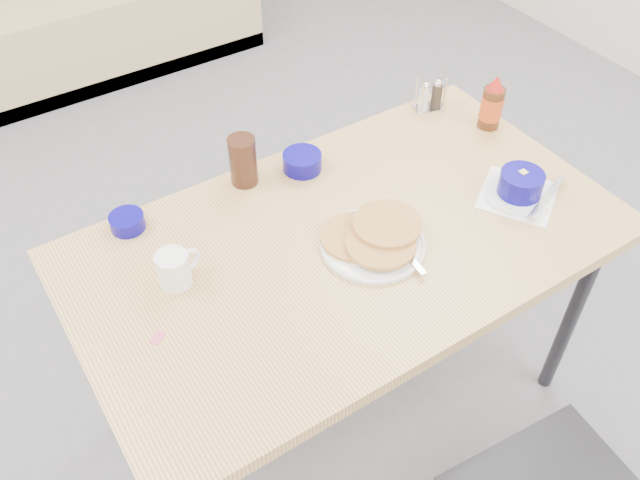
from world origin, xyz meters
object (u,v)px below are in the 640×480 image
pancake_plate (373,239)px  creamer_bowl (127,222)px  dining_table (348,255)px  syrup_bottle (492,105)px  booth_bench (68,6)px  coffee_mug (175,268)px  condiment_caddy (430,97)px  grits_setting (520,187)px  amber_tumbler (243,161)px  butter_bowl (302,162)px

pancake_plate → creamer_bowl: size_ratio=3.21×
dining_table → syrup_bottle: 0.67m
dining_table → booth_bench: bearing=90.0°
coffee_mug → condiment_caddy: (0.97, 0.24, -0.01)m
pancake_plate → coffee_mug: coffee_mug is taller
booth_bench → pancake_plate: (0.04, -2.59, 0.43)m
pancake_plate → grits_setting: grits_setting is taller
dining_table → amber_tumbler: bearing=108.4°
condiment_caddy → syrup_bottle: 0.20m
amber_tumbler → syrup_bottle: bearing=-13.0°
dining_table → pancake_plate: pancake_plate is taller
dining_table → syrup_bottle: size_ratio=8.10×
condiment_caddy → butter_bowl: bearing=-162.8°
butter_bowl → dining_table: bearing=-99.4°
butter_bowl → syrup_bottle: size_ratio=0.64×
grits_setting → butter_bowl: grits_setting is taller
dining_table → syrup_bottle: bearing=14.8°
pancake_plate → coffee_mug: bearing=161.4°
grits_setting → butter_bowl: (-0.43, 0.42, -0.01)m
booth_bench → amber_tumbler: bearing=-93.0°
pancake_plate → creamer_bowl: bearing=141.2°
booth_bench → condiment_caddy: 2.31m
creamer_bowl → butter_bowl: butter_bowl is taller
dining_table → pancake_plate: bearing=-55.6°
pancake_plate → creamer_bowl: pancake_plate is taller
butter_bowl → syrup_bottle: syrup_bottle is taller
coffee_mug → amber_tumbler: bearing=37.4°
creamer_bowl → amber_tumbler: bearing=0.0°
dining_table → creamer_bowl: (-0.45, 0.34, 0.08)m
pancake_plate → amber_tumbler: 0.43m
pancake_plate → condiment_caddy: 0.64m
booth_bench → dining_table: bearing=-90.0°
condiment_caddy → grits_setting: bearing=-85.9°
coffee_mug → butter_bowl: (0.48, 0.20, -0.02)m
syrup_bottle → butter_bowl: bearing=167.2°
syrup_bottle → pancake_plate: bearing=-159.5°
amber_tumbler → butter_bowl: bearing=-13.7°
grits_setting → dining_table: bearing=165.8°
condiment_caddy → syrup_bottle: (0.09, -0.17, 0.03)m
dining_table → grits_setting: bearing=-14.2°
dining_table → creamer_bowl: bearing=143.2°
pancake_plate → syrup_bottle: (0.60, 0.22, 0.06)m
booth_bench → pancake_plate: 2.62m
booth_bench → butter_bowl: (0.05, -2.23, 0.43)m
pancake_plate → grits_setting: 0.44m
booth_bench → creamer_bowl: size_ratio=21.22×
butter_bowl → condiment_caddy: bearing=4.6°
booth_bench → syrup_bottle: size_ratio=10.99×
butter_bowl → amber_tumbler: amber_tumbler is taller
dining_table → coffee_mug: size_ratio=12.16×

